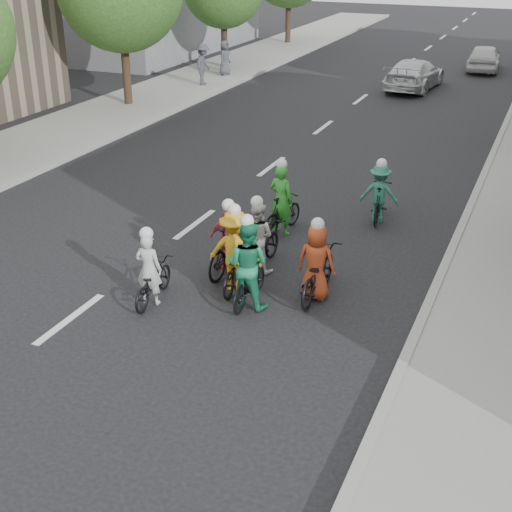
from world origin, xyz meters
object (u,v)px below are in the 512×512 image
Objects in this scene: cyclist_2 at (236,257)px; cyclist_3 at (230,245)px; spectator_0 at (203,64)px; cyclist_6 at (258,243)px; follow_car_lead at (414,74)px; cyclist_7 at (380,197)px; cyclist_1 at (248,271)px; follow_car_trail at (484,58)px; spectator_2 at (225,58)px; cyclist_5 at (282,207)px; cyclist_4 at (317,269)px; cyclist_0 at (151,277)px; spectator_1 at (225,55)px.

cyclist_2 is 0.97× the size of cyclist_3.
cyclist_6 is at bearing -156.07° from spectator_0.
cyclist_2 is 0.40× the size of follow_car_lead.
cyclist_1 is at bearing 70.93° from cyclist_7.
follow_car_trail is at bearing -92.62° from cyclist_1.
cyclist_2 is 1.13× the size of cyclist_7.
follow_car_trail is 13.02m from spectator_2.
cyclist_1 is at bearing 133.07° from cyclist_3.
cyclist_5 is 16.86m from spectator_0.
cyclist_4 is 1.05× the size of spectator_0.
spectator_0 is (-9.02, 16.53, 0.41)m from cyclist_3.
cyclist_0 is 4.29m from cyclist_5.
cyclist_7 is (0.14, 4.34, 0.03)m from cyclist_4.
cyclist_1 is 0.49× the size of follow_car_trail.
spectator_1 is at bearing -59.79° from cyclist_6.
cyclist_4 is at bearing -149.41° from spectator_2.
cyclist_3 is at bearing -157.87° from spectator_0.
cyclist_5 is at bearing -92.48° from cyclist_2.
spectator_0 is 3.32m from spectator_1.
cyclist_5 is (-0.69, 3.56, -0.09)m from cyclist_1.
spectator_1 is (-9.50, 19.82, 0.31)m from cyclist_3.
cyclist_4 reaches higher than cyclist_6.
cyclist_4 reaches higher than follow_car_trail.
spectator_2 is at bearing -74.39° from cyclist_0.
cyclist_7 is at bearing 86.62° from follow_car_trail.
cyclist_7 reaches higher than follow_car_trail.
cyclist_3 is 1.05× the size of spectator_0.
spectator_0 reaches higher than spectator_2.
cyclist_1 is 21.16m from follow_car_lead.
cyclist_3 is at bearing 43.29° from cyclist_6.
cyclist_3 is 2.43m from cyclist_5.
cyclist_2 is at bearing 105.25° from cyclist_5.
cyclist_1 is 5.33m from cyclist_7.
cyclist_2 is at bearing 88.97° from cyclist_6.
follow_car_lead is at bearing -84.35° from cyclist_3.
cyclist_1 is at bearing -167.30° from cyclist_0.
spectator_0 is at bearing -45.10° from cyclist_5.
cyclist_1 reaches higher than cyclist_3.
follow_car_lead is at bearing -84.26° from cyclist_4.
cyclist_2 is 0.48× the size of follow_car_trail.
cyclist_2 is at bearing -153.43° from spectator_2.
cyclist_3 reaches higher than follow_car_trail.
spectator_0 is (-9.91, 17.66, 0.32)m from cyclist_1.
cyclist_6 is 19.62m from follow_car_lead.
cyclist_1 is 1.00× the size of cyclist_4.
cyclist_2 reaches higher than cyclist_6.
cyclist_7 is 16.74m from spectator_0.
cyclist_5 reaches higher than follow_car_trail.
cyclist_1 is at bearing 109.10° from cyclist_6.
spectator_2 is (-9.53, 19.58, 0.28)m from cyclist_2.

